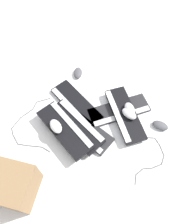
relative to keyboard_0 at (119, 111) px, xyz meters
name	(u,v)px	position (x,y,z in m)	size (l,w,h in m)	color
ground_plane	(98,124)	(-0.15, -0.11, -0.01)	(3.20, 3.20, 0.00)	white
keyboard_0	(119,111)	(0.00, 0.00, 0.00)	(0.46, 0.31, 0.03)	#232326
keyboard_1	(76,104)	(-0.32, 0.03, 0.00)	(0.42, 0.42, 0.03)	black
keyboard_2	(83,128)	(-0.25, -0.16, 0.00)	(0.45, 0.38, 0.03)	#232326
keyboard_3	(125,114)	(0.04, -0.04, 0.03)	(0.30, 0.46, 0.03)	black
keyboard_4	(76,126)	(-0.30, -0.16, 0.03)	(0.43, 0.40, 0.03)	black
keyboard_5	(65,129)	(-0.36, -0.21, 0.06)	(0.42, 0.42, 0.03)	black
mouse_0	(130,109)	(0.07, -0.02, 0.07)	(0.11, 0.07, 0.04)	#B7B7BC
mouse_1	(129,114)	(0.06, -0.06, 0.07)	(0.11, 0.07, 0.04)	#B7B7BC
mouse_2	(160,125)	(0.29, -0.10, 0.01)	(0.11, 0.07, 0.04)	#4C4C51
mouse_3	(56,126)	(-0.41, -0.21, 0.10)	(0.11, 0.07, 0.04)	silver
mouse_4	(78,73)	(-0.33, 0.32, 0.01)	(0.11, 0.07, 0.04)	#4C4C51
cable_0	(29,126)	(-0.63, -0.17, -0.01)	(0.30, 0.42, 0.01)	#59595B
cable_1	(147,151)	(0.19, -0.29, -0.01)	(0.27, 0.42, 0.01)	#59595B
cardboard_box	(12,185)	(-0.60, -0.59, 0.10)	(0.23, 0.25, 0.23)	olive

